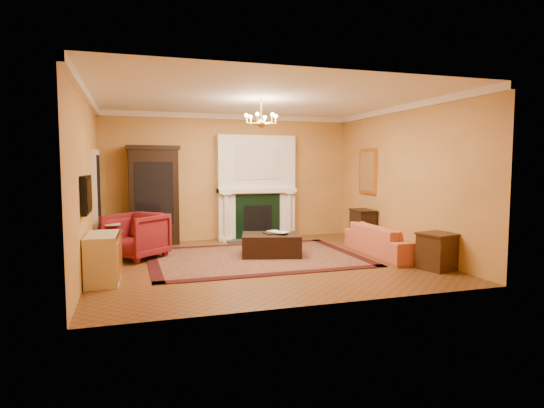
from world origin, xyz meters
name	(u,v)px	position (x,y,z in m)	size (l,w,h in m)	color
floor	(262,262)	(0.00, 0.00, -0.01)	(6.00, 5.50, 0.02)	brown
ceiling	(261,98)	(0.00, 0.00, 3.01)	(6.00, 5.50, 0.02)	white
wall_back	(230,177)	(0.00, 2.76, 1.50)	(6.00, 0.02, 3.00)	#D99E4E
wall_front	(321,189)	(0.00, -2.76, 1.50)	(6.00, 0.02, 3.00)	#D99E4E
wall_left	(85,183)	(-3.01, 0.00, 1.50)	(0.02, 5.50, 3.00)	#D99E4E
wall_right	(404,180)	(3.01, 0.00, 1.50)	(0.02, 5.50, 3.00)	#D99E4E
fireplace	(256,190)	(0.60, 2.57, 1.19)	(1.90, 0.70, 2.50)	white
crown_molding	(248,108)	(0.00, 0.96, 2.94)	(6.00, 5.50, 0.12)	white
doorway	(97,202)	(-2.95, 1.70, 1.05)	(0.08, 1.05, 2.10)	silver
tv_panel	(87,195)	(-2.95, -0.60, 1.35)	(0.09, 0.95, 0.58)	black
gilt_mirror	(368,171)	(2.97, 1.40, 1.65)	(0.06, 0.76, 1.05)	gold
chandelier	(261,120)	(0.00, 0.00, 2.61)	(0.63, 0.55, 0.53)	gold
oriental_rug	(255,257)	(-0.03, 0.36, 0.01)	(4.03, 3.02, 0.02)	#3F0D0F
china_cabinet	(154,197)	(-1.82, 2.49, 1.06)	(1.06, 0.48, 2.13)	black
wingback_armchair	(136,234)	(-2.23, 0.96, 0.48)	(0.94, 0.88, 0.96)	maroon
pedestal_table	(111,238)	(-2.70, 1.15, 0.39)	(0.38, 0.38, 0.68)	black
commode	(103,258)	(-2.73, -0.70, 0.37)	(0.47, 1.00, 0.75)	beige
coral_sofa	(386,235)	(2.51, -0.21, 0.41)	(2.08, 0.61, 0.81)	#BC563B
end_table	(438,252)	(2.72, -1.52, 0.30)	(0.52, 0.52, 0.60)	#3B2110
console_table	(363,227)	(2.78, 1.26, 0.37)	(0.38, 0.67, 0.75)	black
leather_ottoman	(271,245)	(0.32, 0.43, 0.23)	(1.14, 0.83, 0.42)	black
ottoman_tray	(275,233)	(0.41, 0.44, 0.45)	(0.42, 0.32, 0.03)	black
book_a	(270,226)	(0.30, 0.43, 0.61)	(0.21, 0.03, 0.28)	gray
book_b	(279,226)	(0.47, 0.39, 0.60)	(0.20, 0.02, 0.27)	gray
topiary_left	(227,180)	(-0.13, 2.53, 1.45)	(0.15, 0.15, 0.40)	gray
topiary_right	(284,177)	(1.29, 2.53, 1.49)	(0.18, 0.18, 0.47)	gray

